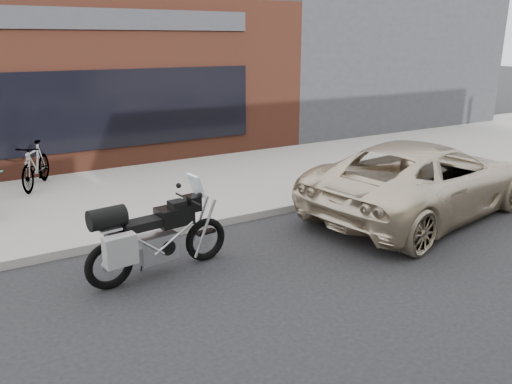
{
  "coord_description": "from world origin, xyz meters",
  "views": [
    {
      "loc": [
        -4.26,
        -4.01,
        3.41
      ],
      "look_at": [
        -0.01,
        3.21,
        0.85
      ],
      "focal_mm": 35.0,
      "sensor_mm": 36.0,
      "label": 1
    }
  ],
  "objects": [
    {
      "name": "near_sidewalk",
      "position": [
        0.0,
        7.0,
        0.07
      ],
      "size": [
        44.0,
        6.0,
        0.15
      ],
      "primitive_type": "cube",
      "color": "gray",
      "rests_on": "ground"
    },
    {
      "name": "storefront",
      "position": [
        -2.0,
        13.98,
        2.25
      ],
      "size": [
        14.0,
        10.07,
        4.5
      ],
      "color": "brown",
      "rests_on": "ground"
    },
    {
      "name": "neighbour_building",
      "position": [
        10.0,
        14.0,
        3.0
      ],
      "size": [
        10.0,
        10.0,
        6.0
      ],
      "primitive_type": "cube",
      "color": "#2D2D32",
      "rests_on": "ground"
    },
    {
      "name": "bicycle_rear",
      "position": [
        -3.0,
        8.09,
        0.67
      ],
      "size": [
        1.2,
        1.77,
        1.04
      ],
      "primitive_type": "imported",
      "rotation": [
        0.0,
        0.0,
        -0.46
      ],
      "color": "gray",
      "rests_on": "near_sidewalk"
    },
    {
      "name": "ground",
      "position": [
        0.0,
        0.0,
        0.0
      ],
      "size": [
        120.0,
        120.0,
        0.0
      ],
      "primitive_type": "plane",
      "color": "black",
      "rests_on": "ground"
    },
    {
      "name": "minivan",
      "position": [
        3.5,
        2.6,
        0.75
      ],
      "size": [
        5.75,
        3.41,
        1.5
      ],
      "primitive_type": "imported",
      "rotation": [
        0.0,
        0.0,
        1.75
      ],
      "color": "beige",
      "rests_on": "ground"
    },
    {
      "name": "motorcycle",
      "position": [
        -2.15,
        2.65,
        0.63
      ],
      "size": [
        2.31,
        0.91,
        1.46
      ],
      "rotation": [
        0.0,
        0.0,
        0.12
      ],
      "color": "black",
      "rests_on": "ground"
    }
  ]
}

